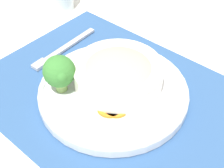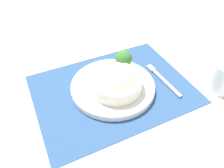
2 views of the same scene
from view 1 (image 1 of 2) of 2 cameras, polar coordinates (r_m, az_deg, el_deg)
The scene contains 8 objects.
ground_plane at distance 0.59m, azimuth 0.25°, elevation -2.27°, with size 4.00×4.00×0.00m, color white.
placemat at distance 0.59m, azimuth 0.25°, elevation -2.14°, with size 0.55×0.43×0.00m.
plate at distance 0.58m, azimuth 0.25°, elevation -1.22°, with size 0.28×0.28×0.02m.
bowl at distance 0.57m, azimuth 1.16°, elevation 2.14°, with size 0.17×0.17×0.05m.
broccoli_floret at distance 0.56m, azimuth -9.61°, elevation 2.21°, with size 0.06×0.06×0.07m.
carrot_slice_near at distance 0.54m, azimuth -0.37°, elevation -4.27°, with size 0.05×0.05×0.01m.
carrot_slice_middle at distance 0.54m, azimuth 0.75°, elevation -4.28°, with size 0.05×0.05×0.01m.
fork at distance 0.70m, azimuth -9.60°, elevation 5.87°, with size 0.04×0.18×0.01m.
Camera 1 is at (-0.30, 0.29, 0.43)m, focal length 50.00 mm.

